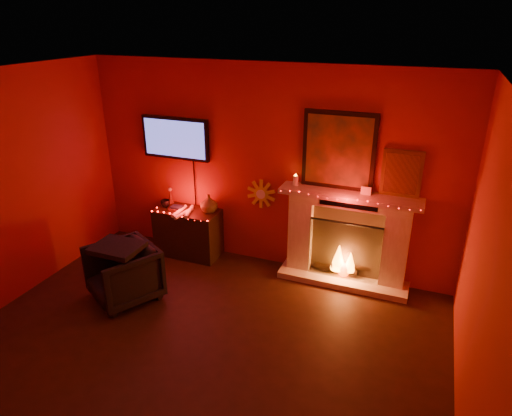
{
  "coord_description": "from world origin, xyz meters",
  "views": [
    {
      "loc": [
        1.96,
        -2.83,
        3.22
      ],
      "look_at": [
        0.18,
        1.7,
        1.14
      ],
      "focal_mm": 32.0,
      "sensor_mm": 36.0,
      "label": 1
    }
  ],
  "objects_px": {
    "sunburst_clock": "(261,194)",
    "armchair": "(124,273)",
    "fireplace": "(347,229)",
    "tv": "(175,138)",
    "console_table": "(189,230)"
  },
  "relations": [
    {
      "from": "fireplace",
      "to": "tv",
      "type": "bearing_deg",
      "value": 178.5
    },
    {
      "from": "tv",
      "to": "armchair",
      "type": "relative_size",
      "value": 1.64
    },
    {
      "from": "sunburst_clock",
      "to": "console_table",
      "type": "bearing_deg",
      "value": -167.9
    },
    {
      "from": "console_table",
      "to": "armchair",
      "type": "xyz_separation_m",
      "value": [
        -0.19,
        -1.27,
        -0.03
      ]
    },
    {
      "from": "tv",
      "to": "console_table",
      "type": "xyz_separation_m",
      "value": [
        0.23,
        -0.19,
        -1.27
      ]
    },
    {
      "from": "console_table",
      "to": "armchair",
      "type": "distance_m",
      "value": 1.29
    },
    {
      "from": "tv",
      "to": "sunburst_clock",
      "type": "bearing_deg",
      "value": 1.24
    },
    {
      "from": "tv",
      "to": "armchair",
      "type": "height_order",
      "value": "tv"
    },
    {
      "from": "sunburst_clock",
      "to": "armchair",
      "type": "distance_m",
      "value": 2.02
    },
    {
      "from": "sunburst_clock",
      "to": "armchair",
      "type": "xyz_separation_m",
      "value": [
        -1.2,
        -1.49,
        -0.66
      ]
    },
    {
      "from": "console_table",
      "to": "armchair",
      "type": "relative_size",
      "value": 1.24
    },
    {
      "from": "tv",
      "to": "fireplace",
      "type": "bearing_deg",
      "value": -1.5
    },
    {
      "from": "console_table",
      "to": "armchair",
      "type": "bearing_deg",
      "value": -98.35
    },
    {
      "from": "armchair",
      "to": "fireplace",
      "type": "bearing_deg",
      "value": 60.8
    },
    {
      "from": "sunburst_clock",
      "to": "tv",
      "type": "bearing_deg",
      "value": -178.76
    }
  ]
}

